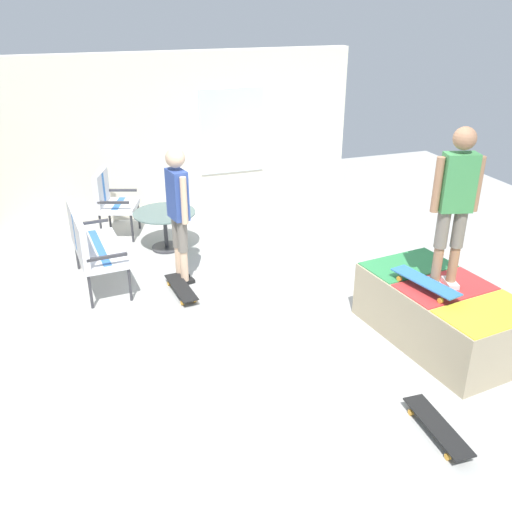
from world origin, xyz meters
name	(u,v)px	position (x,y,z in m)	size (l,w,h in m)	color
ground_plane	(291,314)	(0.00, 0.00, -0.05)	(12.00, 12.00, 0.10)	#B2B2AD
house_facade	(178,135)	(3.80, 0.49, 1.32)	(0.23, 6.00, 2.64)	silver
skate_ramp	(444,313)	(-1.09, -1.32, 0.32)	(1.98, 2.07, 0.65)	tan
patio_bench	(89,242)	(1.43, 2.16, 0.62)	(1.29, 0.65, 1.02)	#38383D
patio_chair_near_house	(110,198)	(3.08, 1.73, 0.61)	(0.77, 0.72, 1.02)	#38383D
patio_table	(165,223)	(2.30, 1.05, 0.40)	(0.90, 0.90, 0.57)	#38383D
person_watching	(178,206)	(1.17, 1.06, 1.05)	(0.47, 0.29, 1.77)	black
person_skater	(456,198)	(-1.06, -1.26, 1.62)	(0.30, 0.47, 1.66)	silver
skateboard_by_bench	(181,288)	(0.84, 1.15, 0.08)	(0.82, 0.28, 0.10)	black
skateboard_spare	(437,426)	(-2.34, -0.38, 0.08)	(0.81, 0.23, 0.10)	black
skateboard_on_ramp	(425,282)	(-1.08, -1.03, 0.74)	(0.82, 0.37, 0.10)	#3372B2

